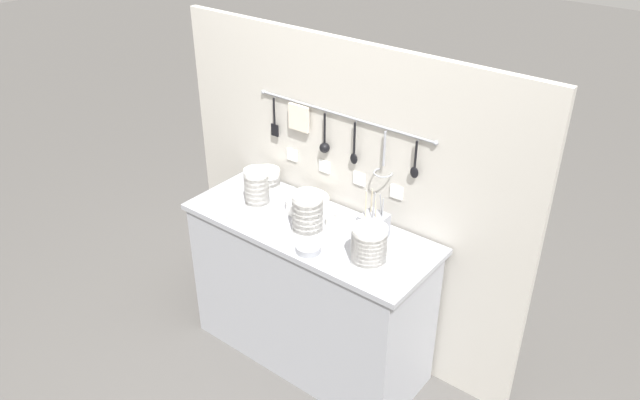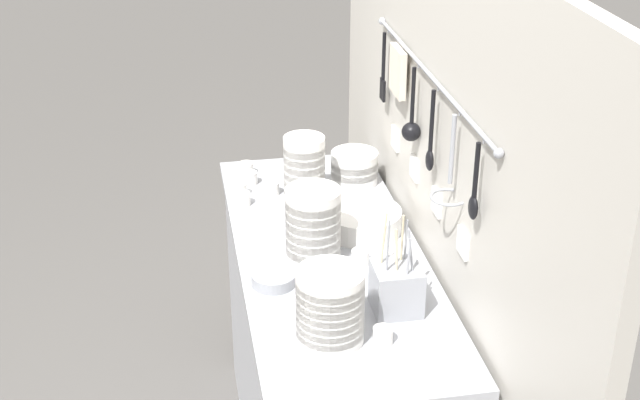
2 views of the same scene
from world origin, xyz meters
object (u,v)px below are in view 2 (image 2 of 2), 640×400
at_px(cup_edge_far, 297,164).
at_px(bowl_stack_nested_right, 330,306).
at_px(cup_by_caddy, 360,257).
at_px(cutlery_caddy, 396,288).
at_px(bowl_stack_wide_centre, 313,225).
at_px(cup_back_right, 370,198).
at_px(steel_mixing_bowl, 274,279).
at_px(cup_beside_plates, 250,178).
at_px(cup_front_left, 243,199).
at_px(plate_stack, 363,221).
at_px(cup_front_right, 272,188).
at_px(cup_edge_near, 383,336).
at_px(bowl_stack_back_corner, 304,169).
at_px(bowl_stack_short_front, 354,167).
at_px(cup_centre, 385,257).
at_px(cup_back_left, 239,189).
at_px(cup_mid_row, 246,168).

bearing_deg(cup_edge_far, bowl_stack_nested_right, -4.00).
height_order(bowl_stack_nested_right, cup_edge_far, bowl_stack_nested_right).
xyz_separation_m(bowl_stack_nested_right, cup_by_caddy, (-0.34, 0.15, -0.08)).
bearing_deg(cutlery_caddy, bowl_stack_wide_centre, -149.47).
height_order(cup_back_right, cup_edge_far, same).
bearing_deg(cup_back_right, steel_mixing_bowl, -40.74).
height_order(cup_beside_plates, cup_front_left, same).
height_order(bowl_stack_nested_right, cup_by_caddy, bowl_stack_nested_right).
xyz_separation_m(steel_mixing_bowl, cup_front_left, (-0.49, -0.04, 0.00)).
xyz_separation_m(cup_back_right, cup_beside_plates, (-0.22, -0.37, 0.00)).
bearing_deg(plate_stack, cup_front_right, -141.10).
height_order(cup_edge_near, cup_front_left, same).
bearing_deg(bowl_stack_nested_right, cup_by_caddy, 156.22).
height_order(steel_mixing_bowl, cup_front_left, cup_front_left).
distance_m(bowl_stack_nested_right, steel_mixing_bowl, 0.31).
bearing_deg(steel_mixing_bowl, cup_edge_far, 166.54).
distance_m(bowl_stack_nested_right, cup_front_right, 0.84).
distance_m(bowl_stack_back_corner, cup_front_right, 0.15).
relative_size(bowl_stack_nested_right, cup_edge_far, 3.91).
bearing_deg(cutlery_caddy, cup_by_caddy, -170.11).
bearing_deg(bowl_stack_back_corner, cup_edge_far, 177.44).
xyz_separation_m(bowl_stack_short_front, cup_front_left, (0.10, -0.39, -0.03)).
distance_m(bowl_stack_short_front, cup_edge_far, 0.23).
bearing_deg(cup_front_right, bowl_stack_back_corner, 58.19).
relative_size(bowl_stack_wide_centre, cup_back_right, 4.47).
relative_size(cup_beside_plates, cup_front_left, 1.00).
height_order(cup_beside_plates, cup_centre, same).
height_order(cup_centre, cup_front_left, same).
bearing_deg(steel_mixing_bowl, cup_beside_plates, 179.79).
xyz_separation_m(cup_front_right, cup_back_left, (-0.01, -0.11, 0.00)).
bearing_deg(cup_front_left, cup_by_caddy, 34.46).
xyz_separation_m(bowl_stack_wide_centre, cup_beside_plates, (-0.53, -0.13, -0.09)).
bearing_deg(bowl_stack_nested_right, cup_edge_far, 176.00).
distance_m(bowl_stack_nested_right, cup_edge_far, 1.02).
height_order(bowl_stack_short_front, cup_edge_far, bowl_stack_short_front).
bearing_deg(cup_by_caddy, bowl_stack_short_front, 169.85).
relative_size(cup_mid_row, cup_centre, 1.00).
bearing_deg(bowl_stack_wide_centre, cup_back_left, -159.58).
distance_m(cup_front_right, cup_centre, 0.56).
relative_size(cup_by_caddy, cup_front_left, 1.00).
distance_m(bowl_stack_back_corner, cup_front_left, 0.22).
height_order(plate_stack, cup_edge_near, plate_stack).
height_order(plate_stack, cup_back_left, plate_stack).
bearing_deg(steel_mixing_bowl, cup_edge_near, 35.87).
relative_size(cup_beside_plates, cup_back_left, 1.00).
bearing_deg(cup_back_right, bowl_stack_back_corner, -106.88).
height_order(cup_mid_row, cup_front_left, same).
xyz_separation_m(bowl_stack_nested_right, steel_mixing_bowl, (-0.28, -0.10, -0.08)).
bearing_deg(cup_front_right, cup_edge_far, 148.39).
bearing_deg(bowl_stack_short_front, cup_edge_far, -128.06).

